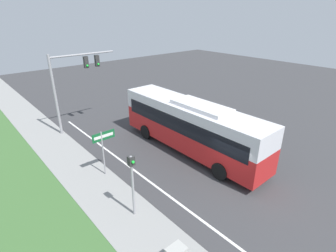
% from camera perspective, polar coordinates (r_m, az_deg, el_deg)
% --- Properties ---
extents(ground_plane, '(80.00, 80.00, 0.00)m').
position_cam_1_polar(ground_plane, '(15.99, 13.56, -11.61)').
color(ground_plane, '#38383A').
extents(sidewalk, '(2.80, 80.00, 0.12)m').
position_cam_1_polar(sidewalk, '(12.49, -5.00, -22.65)').
color(sidewalk, gray).
rests_on(sidewalk, ground_plane).
extents(lane_divider_near, '(0.14, 30.00, 0.01)m').
position_cam_1_polar(lane_divider_near, '(13.75, 4.19, -17.66)').
color(lane_divider_near, silver).
rests_on(lane_divider_near, ground_plane).
extents(bus, '(2.60, 11.59, 3.68)m').
position_cam_1_polar(bus, '(17.85, 4.96, 0.39)').
color(bus, red).
rests_on(bus, ground_plane).
extents(signal_gantry, '(5.24, 0.41, 6.28)m').
position_cam_1_polar(signal_gantry, '(21.72, -19.98, 10.03)').
color(signal_gantry, '#939399').
rests_on(signal_gantry, ground_plane).
extents(pedestrian_signal, '(0.28, 0.34, 3.30)m').
position_cam_1_polar(pedestrian_signal, '(12.11, -7.78, -10.96)').
color(pedestrian_signal, '#939399').
rests_on(pedestrian_signal, ground_plane).
extents(street_sign, '(1.40, 0.08, 2.91)m').
position_cam_1_polar(street_sign, '(15.45, -13.86, -3.92)').
color(street_sign, '#939399').
rests_on(street_sign, ground_plane).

